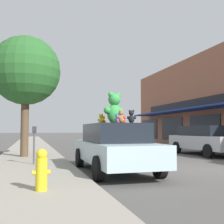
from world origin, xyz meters
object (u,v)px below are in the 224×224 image
Objects in this scene: teddy_bear_black at (131,117)px; parking_meter at (34,140)px; teddy_bear_red at (124,120)px; teddy_bear_pink at (118,120)px; teddy_bear_cream at (121,119)px; teddy_bear_brown at (121,117)px; teddy_bear_yellow at (101,119)px; teddy_bear_orange at (104,120)px; parked_car_far_center at (206,139)px; teddy_bear_giant at (114,109)px; teddy_bear_blue at (117,119)px; street_tree at (26,71)px; fire_hydrant at (41,170)px; plush_art_car at (114,146)px.

teddy_bear_black reaches higher than parking_meter.
teddy_bear_pink is at bearing 16.50° from teddy_bear_red.
teddy_bear_cream is 0.88× the size of teddy_bear_black.
teddy_bear_black is (0.46, 0.44, 0.02)m from teddy_bear_brown.
teddy_bear_yellow is at bearing -31.42° from teddy_bear_black.
parking_meter is (-2.72, 1.10, -0.70)m from teddy_bear_cream.
teddy_bear_brown is 0.69m from teddy_bear_pink.
teddy_bear_brown is 1.00× the size of teddy_bear_cream.
teddy_bear_orange reaches higher than parked_car_far_center.
teddy_bear_cream is 0.65m from teddy_bear_yellow.
parked_car_far_center reaches higher than parking_meter.
teddy_bear_cream is (0.30, 0.27, -0.32)m from teddy_bear_giant.
teddy_bear_blue is at bearing 148.38° from teddy_bear_yellow.
parked_car_far_center is 8.99m from parking_meter.
teddy_bear_blue is at bearing -38.97° from parking_meter.
teddy_bear_brown is at bearing 138.23° from teddy_bear_blue.
teddy_bear_cream is at bearing -21.97° from parking_meter.
street_tree is at bearing -78.12° from teddy_bear_giant.
street_tree is at bearing 93.69° from fire_hydrant.
fire_hydrant is at bearing -140.29° from parked_car_far_center.
plush_art_car is 20.03× the size of teddy_bear_pink.
teddy_bear_black is 7.78m from parked_car_far_center.
teddy_bear_pink is (0.10, -1.30, -0.03)m from teddy_bear_orange.
teddy_bear_blue reaches higher than teddy_bear_pink.
parking_meter is (0.38, -2.98, -2.95)m from street_tree.
plush_art_car is at bearing 52.80° from teddy_bear_giant.
teddy_bear_yellow is (-0.63, 0.15, 0.00)m from teddy_bear_cream.
teddy_bear_black is at bearing 175.74° from teddy_bear_brown.
fire_hydrant is (-2.33, -2.96, -1.43)m from teddy_bear_giant.
teddy_bear_orange is (0.03, 1.98, -0.02)m from teddy_bear_brown.
teddy_bear_cream is 0.89m from teddy_bear_blue.
teddy_bear_brown is 1.48× the size of teddy_bear_pink.
parked_car_far_center is (6.21, 4.27, 0.03)m from plush_art_car.
teddy_bear_yellow is at bearing 40.43° from teddy_bear_cream.
parked_car_far_center is at bearing -175.85° from teddy_bear_orange.
teddy_bear_brown is 3.57m from parking_meter.
teddy_bear_brown is at bearing 64.58° from teddy_bear_orange.
teddy_bear_giant is at bearing 0.73° from teddy_bear_red.
plush_art_car is 1.20m from teddy_bear_giant.
teddy_bear_orange is 1.00× the size of teddy_bear_red.
parking_meter is at bearing -98.71° from teddy_bear_brown.
teddy_bear_giant reaches higher than teddy_bear_orange.
teddy_bear_pink is at bearing -61.56° from street_tree.
teddy_bear_blue is at bearing -143.37° from parked_car_far_center.
teddy_bear_giant is 2.94× the size of teddy_bear_brown.
teddy_bear_blue is at bearing -15.13° from teddy_bear_black.
parking_meter is at bearing 19.70° from teddy_bear_blue.
teddy_bear_red is at bearing 53.90° from plush_art_car.
plush_art_car is at bearing -32.21° from teddy_bear_black.
teddy_bear_black is at bearing -40.54° from parking_meter.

